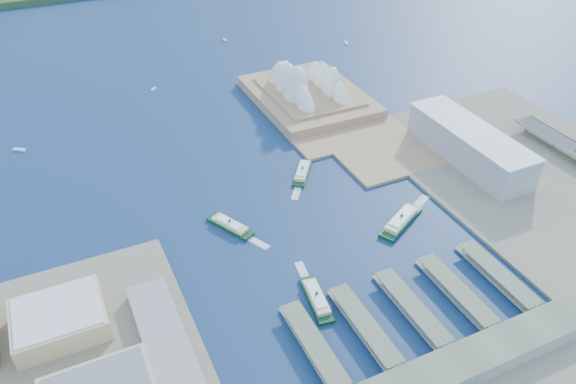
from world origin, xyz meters
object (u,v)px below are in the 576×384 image
toaster_building (469,145)px  ferry_d (401,219)px  opera_house (309,78)px  ferry_c (317,297)px  ferry_b (302,171)px  ferry_a (230,224)px

toaster_building → ferry_d: 140.26m
opera_house → ferry_c: size_ratio=3.55×
ferry_b → ferry_d: size_ratio=0.83×
ferry_a → ferry_b: size_ratio=0.99×
ferry_b → ferry_c: (-69.51, -165.13, 0.12)m
toaster_building → ferry_b: (-171.61, 51.92, -15.83)m
opera_house → ferry_a: size_ratio=3.66×
opera_house → toaster_building: (90.00, -200.00, -11.50)m
toaster_building → ferry_b: bearing=163.2°
ferry_b → ferry_a: bearing=-116.4°
toaster_building → ferry_a: (-270.82, 0.98, -15.85)m
toaster_building → ferry_b: size_ratio=3.14×
toaster_building → ferry_d: (-125.68, -60.45, -14.90)m
opera_house → toaster_building: size_ratio=1.16×
ferry_d → ferry_c: bearing=86.0°
ferry_b → ferry_c: 179.16m
ferry_a → ferry_c: 117.99m
ferry_d → toaster_building: bearing=-92.9°
ferry_c → opera_house: bearing=-107.3°
ferry_a → ferry_d: (145.13, -61.43, 0.96)m
ferry_b → ferry_c: bearing=-76.4°
ferry_d → ferry_b: bearing=-6.4°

